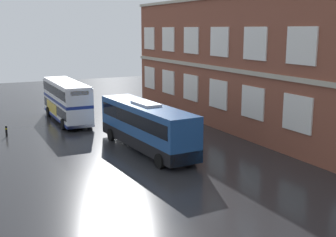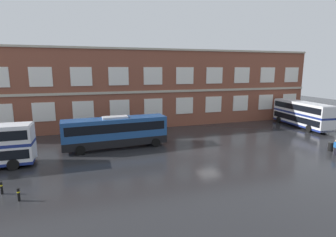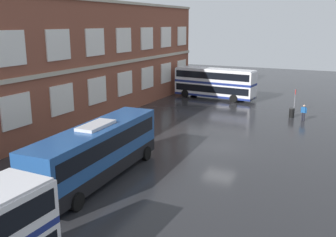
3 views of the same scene
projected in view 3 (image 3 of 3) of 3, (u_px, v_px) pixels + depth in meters
The scene contains 7 objects.
ground_plane at pixel (197, 145), 32.29m from camera, with size 120.00×120.00×0.00m, color #232326.
brick_terminal_building at pixel (26, 68), 35.20m from camera, with size 57.46×8.19×12.33m.
double_decker_middle at pixel (215, 83), 51.69m from camera, with size 3.57×11.18×4.07m.
touring_coach at pixel (97, 152), 24.67m from camera, with size 12.13×3.42×3.80m.
waiting_passenger at pixel (304, 112), 40.12m from camera, with size 0.33×0.64×1.70m.
bus_stand_flag at pixel (295, 99), 43.53m from camera, with size 0.44×0.10×2.70m.
station_litter_bin at pixel (292, 113), 41.55m from camera, with size 0.60×0.60×1.03m.
Camera 3 is at (-28.73, -9.34, 10.01)m, focal length 40.82 mm.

